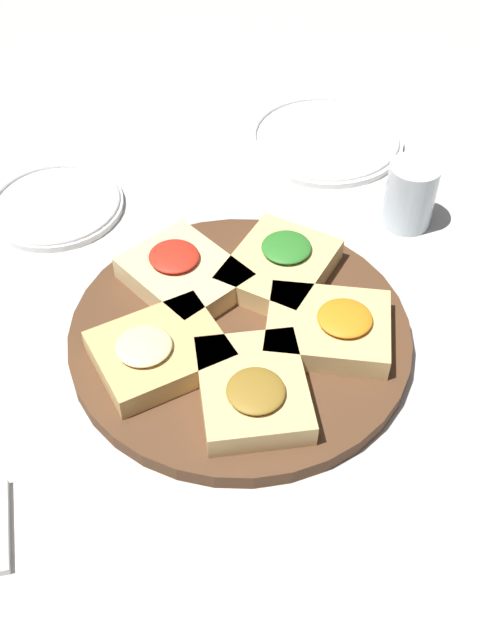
{
  "coord_description": "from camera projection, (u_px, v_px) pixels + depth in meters",
  "views": [
    {
      "loc": [
        0.08,
        -0.61,
        0.7
      ],
      "look_at": [
        0.0,
        0.0,
        0.04
      ],
      "focal_mm": 42.0,
      "sensor_mm": 36.0,
      "label": 1
    }
  ],
  "objects": [
    {
      "name": "serving_board",
      "position": [
        240.0,
        334.0,
        0.93
      ],
      "size": [
        0.42,
        0.42,
        0.02
      ],
      "primitive_type": "cylinder",
      "color": "#51331E",
      "rests_on": "ground_plane"
    },
    {
      "name": "plate_left",
      "position": [
        56.0,
        204.0,
        1.11
      ],
      "size": [
        0.2,
        0.2,
        0.02
      ],
      "color": "white",
      "rests_on": "ground_plane"
    },
    {
      "name": "focaccia_slice_1",
      "position": [
        159.0,
        351.0,
        0.87
      ],
      "size": [
        0.19,
        0.18,
        0.04
      ],
      "color": "tan",
      "rests_on": "serving_board"
    },
    {
      "name": "water_glass",
      "position": [
        410.0,
        195.0,
        1.06
      ],
      "size": [
        0.07,
        0.07,
        0.1
      ],
      "primitive_type": "cylinder",
      "color": "silver",
      "rests_on": "ground_plane"
    },
    {
      "name": "focaccia_slice_0",
      "position": [
        183.0,
        274.0,
        0.96
      ],
      "size": [
        0.19,
        0.18,
        0.04
      ],
      "color": "#E5C689",
      "rests_on": "serving_board"
    },
    {
      "name": "focaccia_slice_2",
      "position": [
        253.0,
        389.0,
        0.83
      ],
      "size": [
        0.15,
        0.17,
        0.04
      ],
      "color": "#DBB775",
      "rests_on": "serving_board"
    },
    {
      "name": "focaccia_slice_3",
      "position": [
        329.0,
        328.0,
        0.9
      ],
      "size": [
        0.15,
        0.12,
        0.04
      ],
      "color": "#DBB775",
      "rests_on": "serving_board"
    },
    {
      "name": "ground_plane",
      "position": [
        240.0,
        340.0,
        0.94
      ],
      "size": [
        3.0,
        3.0,
        0.0
      ],
      "primitive_type": "plane",
      "color": "beige"
    },
    {
      "name": "focaccia_slice_4",
      "position": [
        280.0,
        266.0,
        0.97
      ],
      "size": [
        0.16,
        0.18,
        0.04
      ],
      "color": "#DBB775",
      "rests_on": "serving_board"
    },
    {
      "name": "plate_right",
      "position": [
        325.0,
        138.0,
        1.22
      ],
      "size": [
        0.25,
        0.25,
        0.02
      ],
      "color": "white",
      "rests_on": "ground_plane"
    }
  ]
}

